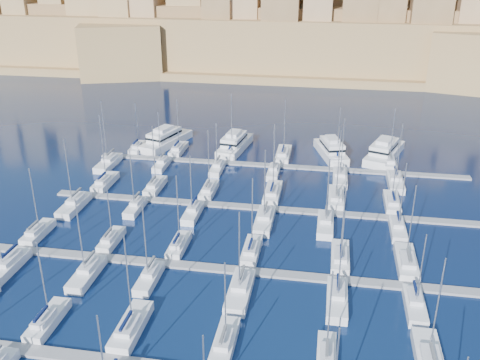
% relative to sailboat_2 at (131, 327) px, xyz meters
% --- Properties ---
extents(ground, '(600.00, 600.00, 0.00)m').
position_rel_sailboat_2_xyz_m(ground, '(12.56, 28.23, -0.75)').
color(ground, '#030A31').
rests_on(ground, ground).
extents(pontoon_mid_near, '(84.00, 2.00, 0.40)m').
position_rel_sailboat_2_xyz_m(pontoon_mid_near, '(12.56, 16.23, -0.55)').
color(pontoon_mid_near, slate).
rests_on(pontoon_mid_near, ground).
extents(pontoon_mid_far, '(84.00, 2.00, 0.40)m').
position_rel_sailboat_2_xyz_m(pontoon_mid_far, '(12.56, 38.23, -0.55)').
color(pontoon_mid_far, slate).
rests_on(pontoon_mid_far, ground).
extents(pontoon_far, '(84.00, 2.00, 0.40)m').
position_rel_sailboat_2_xyz_m(pontoon_far, '(12.56, 60.23, -0.55)').
color(pontoon_far, slate).
rests_on(pontoon_far, ground).
extents(sailboat_1, '(2.57, 8.56, 12.61)m').
position_rel_sailboat_2_xyz_m(sailboat_1, '(-11.28, -0.60, -0.02)').
color(sailboat_1, silver).
rests_on(sailboat_1, ground).
extents(sailboat_2, '(2.94, 9.79, 14.24)m').
position_rel_sailboat_2_xyz_m(sailboat_2, '(0.00, 0.00, 0.00)').
color(sailboat_2, silver).
rests_on(sailboat_2, ground).
extents(sailboat_3, '(2.53, 8.44, 12.16)m').
position_rel_sailboat_2_xyz_m(sailboat_3, '(12.53, -0.66, -0.03)').
color(sailboat_3, silver).
rests_on(sailboat_3, ground).
extents(sailboat_4, '(2.28, 7.59, 12.69)m').
position_rel_sailboat_2_xyz_m(sailboat_4, '(25.02, -1.08, -0.03)').
color(sailboat_4, silver).
rests_on(sailboat_4, ground).
extents(sailboat_5, '(3.05, 10.17, 14.77)m').
position_rel_sailboat_2_xyz_m(sailboat_5, '(37.08, 0.19, 0.01)').
color(sailboat_5, silver).
rests_on(sailboat_5, ground).
extents(sailboat_12, '(2.50, 8.32, 12.69)m').
position_rel_sailboat_2_xyz_m(sailboat_12, '(-24.72, 21.28, -0.03)').
color(sailboat_12, silver).
rests_on(sailboat_12, ground).
extents(sailboat_13, '(2.31, 7.69, 11.87)m').
position_rel_sailboat_2_xyz_m(sailboat_13, '(-11.26, 20.97, -0.04)').
color(sailboat_13, silver).
rests_on(sailboat_13, ground).
extents(sailboat_14, '(2.41, 8.04, 13.26)m').
position_rel_sailboat_2_xyz_m(sailboat_14, '(0.44, 21.14, -0.02)').
color(sailboat_14, silver).
rests_on(sailboat_14, ground).
extents(sailboat_15, '(2.59, 8.64, 13.57)m').
position_rel_sailboat_2_xyz_m(sailboat_15, '(12.50, 21.44, -0.02)').
color(sailboat_15, silver).
rests_on(sailboat_15, ground).
extents(sailboat_16, '(2.81, 9.35, 13.96)m').
position_rel_sailboat_2_xyz_m(sailboat_16, '(26.67, 21.79, -0.01)').
color(sailboat_16, silver).
rests_on(sailboat_16, ground).
extents(sailboat_17, '(3.00, 10.00, 13.87)m').
position_rel_sailboat_2_xyz_m(sailboat_17, '(36.84, 22.11, -0.00)').
color(sailboat_17, silver).
rests_on(sailboat_17, ground).
extents(sailboat_18, '(3.08, 10.28, 14.68)m').
position_rel_sailboat_2_xyz_m(sailboat_18, '(-23.88, 10.21, 0.01)').
color(sailboat_18, silver).
rests_on(sailboat_18, ground).
extents(sailboat_19, '(2.75, 9.17, 13.66)m').
position_rel_sailboat_2_xyz_m(sailboat_19, '(-10.93, 10.76, -0.01)').
color(sailboat_19, silver).
rests_on(sailboat_19, ground).
extents(sailboat_20, '(2.44, 8.12, 13.35)m').
position_rel_sailboat_2_xyz_m(sailboat_20, '(-1.30, 11.27, -0.02)').
color(sailboat_20, silver).
rests_on(sailboat_20, ground).
extents(sailboat_21, '(3.06, 10.21, 13.94)m').
position_rel_sailboat_2_xyz_m(sailboat_21, '(12.57, 10.25, 0.00)').
color(sailboat_21, silver).
rests_on(sailboat_21, ground).
extents(sailboat_22, '(2.86, 9.53, 15.14)m').
position_rel_sailboat_2_xyz_m(sailboat_22, '(26.23, 10.58, 0.01)').
color(sailboat_22, silver).
rests_on(sailboat_22, ground).
extents(sailboat_23, '(2.56, 8.54, 12.35)m').
position_rel_sailboat_2_xyz_m(sailboat_23, '(36.76, 11.07, -0.03)').
color(sailboat_23, silver).
rests_on(sailboat_23, ground).
extents(sailboat_24, '(2.72, 9.07, 15.45)m').
position_rel_sailboat_2_xyz_m(sailboat_24, '(-21.87, 43.65, 0.01)').
color(sailboat_24, silver).
rests_on(sailboat_24, ground).
extents(sailboat_25, '(2.60, 8.66, 13.77)m').
position_rel_sailboat_2_xyz_m(sailboat_25, '(-10.88, 43.45, -0.01)').
color(sailboat_25, silver).
rests_on(sailboat_25, ground).
extents(sailboat_26, '(2.55, 8.50, 13.62)m').
position_rel_sailboat_2_xyz_m(sailboat_26, '(0.46, 43.37, -0.02)').
color(sailboat_26, silver).
rests_on(sailboat_26, ground).
extents(sailboat_27, '(3.01, 10.03, 14.61)m').
position_rel_sailboat_2_xyz_m(sailboat_27, '(13.36, 44.12, 0.01)').
color(sailboat_27, silver).
rests_on(sailboat_27, ground).
extents(sailboat_28, '(2.95, 9.82, 14.70)m').
position_rel_sailboat_2_xyz_m(sailboat_28, '(25.89, 44.02, 0.00)').
color(sailboat_28, silver).
rests_on(sailboat_28, ground).
extents(sailboat_29, '(2.76, 9.21, 14.02)m').
position_rel_sailboat_2_xyz_m(sailboat_29, '(36.52, 43.72, -0.01)').
color(sailboat_29, silver).
rests_on(sailboat_29, ground).
extents(sailboat_30, '(2.97, 9.91, 14.48)m').
position_rel_sailboat_2_xyz_m(sailboat_30, '(-23.37, 32.39, 0.00)').
color(sailboat_30, silver).
rests_on(sailboat_30, ground).
extents(sailboat_31, '(2.28, 7.62, 12.67)m').
position_rel_sailboat_2_xyz_m(sailboat_31, '(-11.53, 33.52, -0.03)').
color(sailboat_31, silver).
rests_on(sailboat_31, ground).
extents(sailboat_32, '(2.49, 8.31, 12.46)m').
position_rel_sailboat_2_xyz_m(sailboat_32, '(-0.26, 33.18, -0.03)').
color(sailboat_32, silver).
rests_on(sailboat_32, ground).
extents(sailboat_33, '(3.04, 10.13, 14.75)m').
position_rel_sailboat_2_xyz_m(sailboat_33, '(13.23, 32.28, 0.01)').
color(sailboat_33, silver).
rests_on(sailboat_33, ground).
extents(sailboat_34, '(2.79, 9.30, 13.63)m').
position_rel_sailboat_2_xyz_m(sailboat_34, '(24.09, 32.69, -0.01)').
color(sailboat_34, silver).
rests_on(sailboat_34, ground).
extents(sailboat_35, '(2.54, 8.47, 13.54)m').
position_rel_sailboat_2_xyz_m(sailboat_35, '(36.58, 33.10, -0.02)').
color(sailboat_35, silver).
rests_on(sailboat_35, ground).
extents(sailboat_36, '(2.39, 7.96, 11.99)m').
position_rel_sailboat_2_xyz_m(sailboat_36, '(-22.40, 65.10, -0.03)').
color(sailboat_36, silver).
rests_on(sailboat_36, ground).
extents(sailboat_37, '(2.68, 8.95, 13.35)m').
position_rel_sailboat_2_xyz_m(sailboat_37, '(-12.20, 65.59, -0.02)').
color(sailboat_37, silver).
rests_on(sailboat_37, ground).
extents(sailboat_38, '(2.62, 8.72, 15.32)m').
position_rel_sailboat_2_xyz_m(sailboat_38, '(0.94, 65.48, 0.00)').
color(sailboat_38, silver).
rests_on(sailboat_38, ground).
extents(sailboat_39, '(3.15, 10.50, 14.19)m').
position_rel_sailboat_2_xyz_m(sailboat_39, '(13.38, 66.35, 0.01)').
color(sailboat_39, silver).
rests_on(sailboat_39, ground).
extents(sailboat_40, '(2.70, 8.98, 13.25)m').
position_rel_sailboat_2_xyz_m(sailboat_40, '(25.93, 65.61, -0.02)').
color(sailboat_40, silver).
rests_on(sailboat_40, ground).
extents(sailboat_41, '(2.63, 8.77, 13.61)m').
position_rel_sailboat_2_xyz_m(sailboat_41, '(37.82, 65.50, -0.01)').
color(sailboat_41, silver).
rests_on(sailboat_41, ground).
extents(sailboat_42, '(3.07, 10.25, 15.63)m').
position_rel_sailboat_2_xyz_m(sailboat_42, '(-25.48, 54.23, 0.02)').
color(sailboat_42, silver).
rests_on(sailboat_42, ground).
extents(sailboat_43, '(2.32, 7.75, 13.46)m').
position_rel_sailboat_2_xyz_m(sailboat_43, '(-13.22, 55.45, -0.02)').
color(sailboat_43, silver).
rests_on(sailboat_43, ground).
extents(sailboat_44, '(2.37, 7.89, 11.53)m').
position_rel_sailboat_2_xyz_m(sailboat_44, '(-0.33, 55.39, -0.04)').
color(sailboat_44, silver).
rests_on(sailboat_44, ground).
extents(sailboat_45, '(2.39, 7.96, 11.99)m').
position_rel_sailboat_2_xyz_m(sailboat_45, '(12.29, 55.35, -0.03)').
color(sailboat_45, silver).
rests_on(sailboat_45, ground).
extents(sailboat_46, '(2.98, 9.95, 14.35)m').
position_rel_sailboat_2_xyz_m(sailboat_46, '(26.65, 54.37, 0.00)').
color(sailboat_46, silver).
rests_on(sailboat_46, ground).
extents(sailboat_47, '(3.08, 10.25, 13.95)m').
position_rel_sailboat_2_xyz_m(sailboat_47, '(38.10, 54.23, 0.00)').
color(sailboat_47, silver).
rests_on(sailboat_47, ground).
extents(motor_yacht_a, '(9.90, 17.67, 5.25)m').
position_rel_sailboat_2_xyz_m(motor_yacht_a, '(-16.71, 69.87, 0.97)').
color(motor_yacht_a, silver).
rests_on(motor_yacht_a, ground).
extents(motor_yacht_b, '(6.88, 16.50, 5.25)m').
position_rel_sailboat_2_xyz_m(motor_yacht_b, '(1.05, 69.42, 0.97)').
color(motor_yacht_b, silver).
rests_on(motor_yacht_b, ground).
extents(motor_yacht_c, '(8.75, 15.85, 5.25)m').
position_rel_sailboat_2_xyz_m(motor_yacht_c, '(24.55, 69.03, 0.97)').
color(motor_yacht_c, silver).
rests_on(motor_yacht_c, ground).
extents(motor_yacht_d, '(10.91, 18.27, 5.25)m').
position_rel_sailboat_2_xyz_m(motor_yacht_d, '(36.94, 70.17, 0.97)').
color(motor_yacht_d, silver).
rests_on(motor_yacht_d, ground).
extents(fortified_city, '(460.00, 108.95, 59.52)m').
position_rel_sailboat_2_xyz_m(fortified_city, '(12.37, 183.49, 13.99)').
color(fortified_city, brown).
rests_on(fortified_city, ground).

